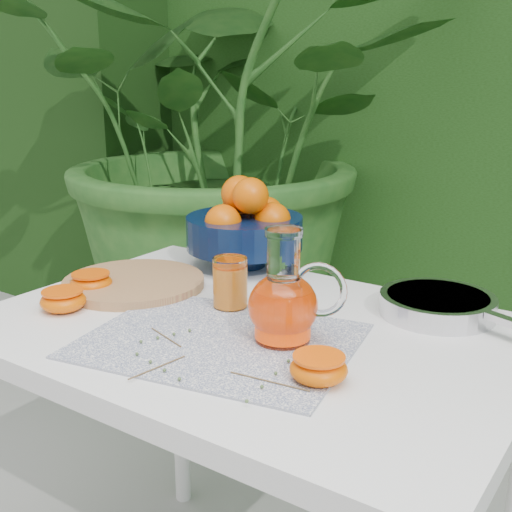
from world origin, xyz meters
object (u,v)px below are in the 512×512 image
Objects in this scene: cutting_board at (134,283)px; white_table at (250,365)px; fruit_bowl at (246,225)px; saute_pan at (439,304)px; juice_pitcher at (284,303)px.

white_table is at bearing -6.23° from cutting_board.
fruit_bowl reaches higher than cutting_board.
fruit_bowl is at bearing 126.35° from white_table.
white_table is at bearing -137.47° from saute_pan.
juice_pitcher is 0.49× the size of saute_pan.
saute_pan is (0.27, 0.25, 0.10)m from white_table.
cutting_board is 0.44m from juice_pitcher.
white_table is 4.99× the size of juice_pitcher.
cutting_board is at bearing 171.19° from juice_pitcher.
saute_pan is at bearing -6.98° from fruit_bowl.
juice_pitcher is at bearing -46.61° from fruit_bowl.
white_table is at bearing -53.65° from fruit_bowl.
saute_pan reaches higher than cutting_board.
white_table is 2.46× the size of saute_pan.
white_table is at bearing 162.28° from juice_pitcher.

